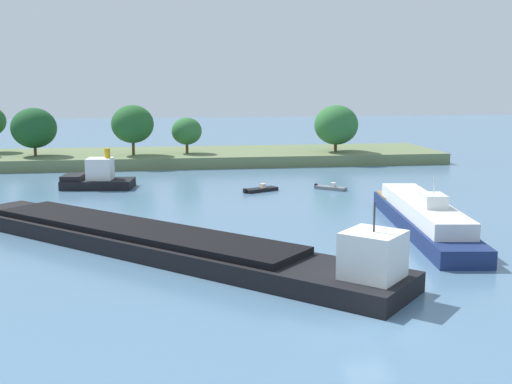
% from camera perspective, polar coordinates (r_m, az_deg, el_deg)
% --- Properties ---
extents(ground_plane, '(400.00, 400.00, 0.00)m').
position_cam_1_polar(ground_plane, '(34.39, 10.09, -12.05)').
color(ground_plane, slate).
extents(treeline_island, '(81.21, 17.55, 9.31)m').
position_cam_1_polar(treeline_island, '(101.03, -7.91, 4.13)').
color(treeline_island, '#66754C').
rests_on(treeline_island, ground).
extents(cargo_barge, '(33.76, 32.42, 5.89)m').
position_cam_1_polar(cargo_barge, '(48.20, -8.79, -4.40)').
color(cargo_barge, black).
rests_on(cargo_barge, ground).
extents(tugboat, '(8.90, 5.42, 4.86)m').
position_cam_1_polar(tugboat, '(78.99, -14.20, 1.23)').
color(tugboat, black).
rests_on(tugboat, ground).
extents(fishing_skiff, '(3.60, 3.29, 0.88)m').
position_cam_1_polar(fishing_skiff, '(76.12, 6.77, 0.39)').
color(fishing_skiff, slate).
rests_on(fishing_skiff, ground).
extents(white_riverboat, '(7.12, 24.05, 5.17)m').
position_cam_1_polar(white_riverboat, '(56.60, 14.82, -2.15)').
color(white_riverboat, navy).
rests_on(white_riverboat, ground).
extents(small_motorboat, '(4.40, 3.12, 0.90)m').
position_cam_1_polar(small_motorboat, '(74.40, 0.42, 0.24)').
color(small_motorboat, black).
rests_on(small_motorboat, ground).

